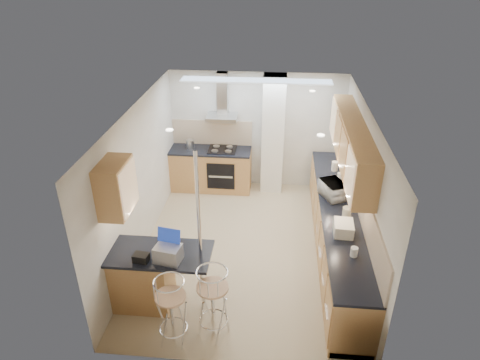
# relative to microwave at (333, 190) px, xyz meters

# --- Properties ---
(ground) EXTENTS (4.80, 4.80, 0.00)m
(ground) POSITION_rel_microwave_xyz_m (-1.42, -0.34, -1.06)
(ground) COLOR tan
(ground) RESTS_ON ground
(room_shell) EXTENTS (3.64, 4.84, 2.51)m
(room_shell) POSITION_rel_microwave_xyz_m (-1.09, 0.03, 0.49)
(room_shell) COLOR beige
(room_shell) RESTS_ON ground
(right_counter) EXTENTS (0.63, 4.40, 0.92)m
(right_counter) POSITION_rel_microwave_xyz_m (0.08, -0.34, -0.60)
(right_counter) COLOR #B87949
(right_counter) RESTS_ON ground
(back_counter) EXTENTS (1.70, 0.63, 0.92)m
(back_counter) POSITION_rel_microwave_xyz_m (-2.37, 1.76, -0.60)
(back_counter) COLOR #B87949
(back_counter) RESTS_ON ground
(peninsula) EXTENTS (1.47, 0.72, 0.94)m
(peninsula) POSITION_rel_microwave_xyz_m (-2.54, -1.79, -0.58)
(peninsula) COLOR #B87949
(peninsula) RESTS_ON ground
(microwave) EXTENTS (0.51, 0.59, 0.27)m
(microwave) POSITION_rel_microwave_xyz_m (0.00, 0.00, 0.00)
(microwave) COLOR white
(microwave) RESTS_ON right_counter
(laptop) EXTENTS (0.38, 0.31, 0.23)m
(laptop) POSITION_rel_microwave_xyz_m (-2.35, -1.96, 0.00)
(laptop) COLOR #ACAFB5
(laptop) RESTS_ON peninsula
(bag) EXTENTS (0.22, 0.17, 0.11)m
(bag) POSITION_rel_microwave_xyz_m (-2.71, -2.00, -0.06)
(bag) COLOR black
(bag) RESTS_ON peninsula
(bar_stool_near) EXTENTS (0.54, 0.54, 1.03)m
(bar_stool_near) POSITION_rel_microwave_xyz_m (-2.23, -2.44, -0.54)
(bar_stool_near) COLOR tan
(bar_stool_near) RESTS_ON ground
(bar_stool_end) EXTENTS (0.48, 0.48, 1.07)m
(bar_stool_end) POSITION_rel_microwave_xyz_m (-1.72, -2.27, -0.52)
(bar_stool_end) COLOR tan
(bar_stool_end) RESTS_ON ground
(jar_a) EXTENTS (0.15, 0.15, 0.18)m
(jar_a) POSITION_rel_microwave_xyz_m (0.13, 1.01, -0.05)
(jar_a) COLOR white
(jar_a) RESTS_ON right_counter
(jar_b) EXTENTS (0.14, 0.14, 0.16)m
(jar_b) POSITION_rel_microwave_xyz_m (0.18, 0.58, -0.06)
(jar_b) COLOR white
(jar_b) RESTS_ON right_counter
(jar_c) EXTENTS (0.14, 0.14, 0.20)m
(jar_c) POSITION_rel_microwave_xyz_m (0.15, -0.66, -0.04)
(jar_c) COLOR #BFB799
(jar_c) RESTS_ON right_counter
(jar_d) EXTENTS (0.13, 0.13, 0.14)m
(jar_d) POSITION_rel_microwave_xyz_m (0.13, -1.59, -0.07)
(jar_d) COLOR white
(jar_d) RESTS_ON right_counter
(bread_bin) EXTENTS (0.29, 0.36, 0.18)m
(bread_bin) POSITION_rel_microwave_xyz_m (0.05, -1.07, -0.04)
(bread_bin) COLOR white
(bread_bin) RESTS_ON right_counter
(kettle) EXTENTS (0.16, 0.16, 0.20)m
(kettle) POSITION_rel_microwave_xyz_m (-2.80, 1.76, -0.04)
(kettle) COLOR #BBBEC1
(kettle) RESTS_ON back_counter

